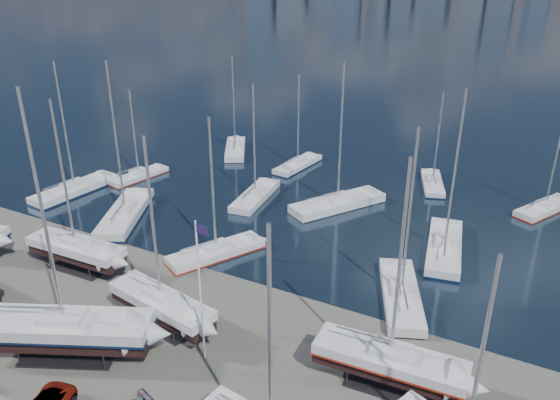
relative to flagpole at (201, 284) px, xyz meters
The scene contains 19 objects.
ground 8.55m from the flagpole, behind, with size 1400.00×1400.00×0.00m, color #605E59.
water 310.31m from the flagpole, 91.08° to the left, with size 1400.00×600.00×0.40m, color #1A243C.
sailboat_cradle_2 18.45m from the flagpole, 164.96° to the left, with size 9.73×3.00×15.77m.
sailboat_cradle_3 10.57m from the flagpole, 154.02° to the right, with size 12.47×8.20×19.39m.
sailboat_cradle_4 6.74m from the flagpole, 162.86° to the left, with size 9.71×4.18×15.40m.
sailboat_cradle_6 13.44m from the flagpole, 15.23° to the left, with size 10.17×3.33×16.21m.
sailboat_moored_0 36.05m from the flagpole, 151.18° to the left, with size 4.25×11.27×16.46m.
sailboat_moored_1 37.27m from the flagpole, 138.42° to the left, with size 3.80×8.37×12.09m.
sailboat_moored_2 45.27m from the flagpole, 119.49° to the left, with size 7.13×9.66×14.50m.
sailboat_moored_3 26.30m from the flagpole, 144.80° to the left, with size 8.15×12.18×17.81m.
sailboat_moored_4 28.53m from the flagpole, 112.98° to the left, with size 3.88×9.78×14.36m.
sailboat_moored_5 39.72m from the flagpole, 106.56° to the left, with size 3.52×9.03×13.15m.
sailboat_moored_6 15.67m from the flagpole, 121.00° to the left, with size 6.83×9.73×14.33m.
sailboat_moored_7 28.77m from the flagpole, 92.96° to the left, with size 8.73×11.38×17.23m.
sailboat_moored_8 40.54m from the flagpole, 80.58° to the left, with size 4.82×8.63×12.44m.
sailboat_moored_9 17.98m from the flagpole, 53.09° to the left, with size 6.59×10.67×15.61m.
sailboat_moored_10 26.81m from the flagpole, 63.72° to the left, with size 5.06×11.51×16.64m.
sailboat_moored_11 43.25m from the flagpole, 62.88° to the left, with size 6.23×8.89×13.09m.
flagpole is the anchor object (origin of this frame).
Camera 1 is at (25.02, -35.04, 26.20)m, focal length 35.00 mm.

